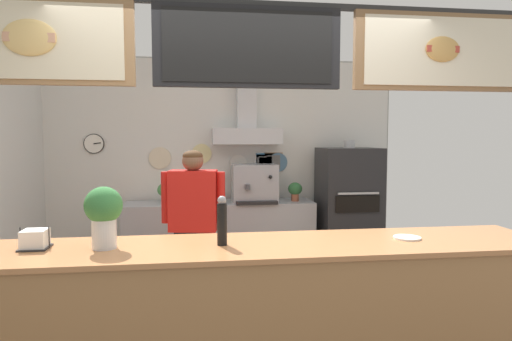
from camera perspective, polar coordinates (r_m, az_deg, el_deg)
back_wall_assembly at (r=5.66m, az=-4.05°, el=1.81°), size 4.52×3.04×2.70m
service_counter at (r=2.92m, az=-0.21°, el=-19.45°), size 3.70×0.69×1.05m
back_prep_counter at (r=5.62m, az=-4.63°, el=-8.63°), size 2.31×0.54×0.89m
pizza_oven at (r=5.74m, az=11.69°, el=-4.93°), size 0.71×0.67×1.66m
shop_worker at (r=4.28m, az=-7.98°, el=-7.25°), size 0.60×0.29×1.58m
espresso_machine at (r=5.52m, az=-0.20°, el=-1.66°), size 0.55×0.47×0.47m
potted_basil at (r=5.53m, az=-11.56°, el=-2.63°), size 0.18×0.18×0.24m
potted_thyme at (r=5.50m, az=-6.52°, el=-2.79°), size 0.19×0.19×0.22m
potted_oregano at (r=5.61m, az=5.01°, el=-2.49°), size 0.18×0.18×0.23m
condiment_plate at (r=3.05m, az=18.73°, el=-8.12°), size 0.17×0.17×0.01m
basil_vase at (r=2.76m, az=-18.87°, el=-5.32°), size 0.22×0.22×0.36m
napkin_holder at (r=2.93m, az=-26.38°, el=-7.94°), size 0.17×0.16×0.13m
pepper_grinder at (r=2.71m, az=-4.36°, el=-6.43°), size 0.06×0.06×0.30m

